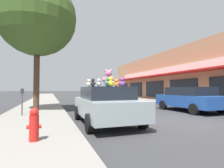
% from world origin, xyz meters
% --- Properties ---
extents(ground_plane, '(260.00, 260.00, 0.00)m').
position_xyz_m(ground_plane, '(0.00, 0.00, 0.00)').
color(ground_plane, '#333335').
extents(sidewalk_near, '(3.09, 90.00, 0.15)m').
position_xyz_m(sidewalk_near, '(-5.91, 0.00, 0.08)').
color(sidewalk_near, gray).
rests_on(sidewalk_near, ground_plane).
extents(storefront_row, '(12.96, 35.70, 5.87)m').
position_xyz_m(storefront_row, '(13.17, 8.00, 2.93)').
color(storefront_row, tan).
rests_on(storefront_row, ground_plane).
extents(plush_art_car, '(2.12, 4.16, 1.49)m').
position_xyz_m(plush_art_car, '(-3.08, 0.57, 0.79)').
color(plush_art_car, '#8C999E').
rests_on(plush_art_car, ground_plane).
extents(teddy_bear_giant, '(0.53, 0.33, 0.73)m').
position_xyz_m(teddy_bear_giant, '(-2.94, 0.67, 1.84)').
color(teddy_bear_giant, pink).
rests_on(teddy_bear_giant, plush_art_car).
extents(teddy_bear_yellow, '(0.20, 0.27, 0.36)m').
position_xyz_m(teddy_bear_yellow, '(-3.21, -0.44, 1.66)').
color(teddy_bear_yellow, yellow).
rests_on(teddy_bear_yellow, plush_art_car).
extents(teddy_bear_black, '(0.21, 0.21, 0.31)m').
position_xyz_m(teddy_bear_black, '(-3.70, 0.23, 1.64)').
color(teddy_bear_black, black).
rests_on(teddy_bear_black, plush_art_car).
extents(teddy_bear_green, '(0.22, 0.23, 0.33)m').
position_xyz_m(teddy_bear_green, '(-3.29, -0.31, 1.65)').
color(teddy_bear_green, green).
rests_on(teddy_bear_green, plush_art_car).
extents(teddy_bear_blue, '(0.17, 0.15, 0.24)m').
position_xyz_m(teddy_bear_blue, '(-3.21, 0.06, 1.60)').
color(teddy_bear_blue, blue).
rests_on(teddy_bear_blue, plush_art_car).
extents(teddy_bear_cream, '(0.23, 0.15, 0.30)m').
position_xyz_m(teddy_bear_cream, '(-3.78, 0.52, 1.63)').
color(teddy_bear_cream, beige).
rests_on(teddy_bear_cream, plush_art_car).
extents(teddy_bear_white, '(0.25, 0.23, 0.36)m').
position_xyz_m(teddy_bear_white, '(-3.28, 0.94, 1.66)').
color(teddy_bear_white, white).
rests_on(teddy_bear_white, plush_art_car).
extents(teddy_bear_orange, '(0.24, 0.23, 0.35)m').
position_xyz_m(teddy_bear_orange, '(-2.50, 0.88, 1.66)').
color(teddy_bear_orange, orange).
rests_on(teddy_bear_orange, plush_art_car).
extents(teddy_bear_purple, '(0.29, 0.22, 0.38)m').
position_xyz_m(teddy_bear_purple, '(-2.49, 0.27, 1.67)').
color(teddy_bear_purple, purple).
rests_on(teddy_bear_purple, plush_art_car).
extents(parked_car_far_center, '(2.22, 4.38, 1.52)m').
position_xyz_m(parked_car_far_center, '(3.10, 2.54, 0.81)').
color(parked_car_far_center, '#1E4793').
rests_on(parked_car_far_center, ground_plane).
extents(street_tree, '(4.62, 4.62, 7.87)m').
position_xyz_m(street_tree, '(-5.98, 5.07, 5.69)').
color(street_tree, '#473323').
rests_on(street_tree, sidewalk_near).
extents(fire_hydrant, '(0.33, 0.22, 0.79)m').
position_xyz_m(fire_hydrant, '(-5.58, -1.60, 0.55)').
color(fire_hydrant, red).
rests_on(fire_hydrant, sidewalk_near).
extents(parking_meter, '(0.14, 0.10, 1.27)m').
position_xyz_m(parking_meter, '(-6.46, 3.01, 0.96)').
color(parking_meter, '#4C4C51').
rests_on(parking_meter, sidewalk_near).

